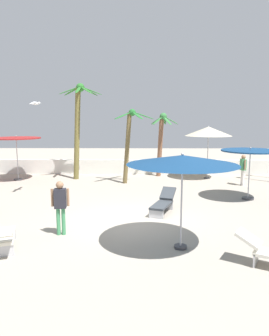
# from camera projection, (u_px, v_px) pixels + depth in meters

# --- Properties ---
(ground_plane) EXTENTS (56.00, 56.00, 0.00)m
(ground_plane) POSITION_uv_depth(u_px,v_px,m) (133.00, 222.00, 11.39)
(ground_plane) COLOR #9E9384
(boundary_wall) EXTENTS (25.20, 0.30, 0.94)m
(boundary_wall) POSITION_uv_depth(u_px,v_px,m) (136.00, 167.00, 21.16)
(boundary_wall) COLOR silver
(boundary_wall) RESTS_ON ground_plane
(patio_umbrella_0) EXTENTS (2.54, 2.54, 2.37)m
(patio_umbrella_0) POSITION_uv_depth(u_px,v_px,m) (250.00, 154.00, 14.28)
(patio_umbrella_0) COLOR #333338
(patio_umbrella_0) RESTS_ON ground_plane
(patio_umbrella_1) EXTENTS (2.80, 2.80, 2.64)m
(patio_umbrella_1) POSITION_uv_depth(u_px,v_px,m) (16.00, 140.00, 18.78)
(patio_umbrella_1) COLOR #333338
(patio_umbrella_1) RESTS_ON ground_plane
(patio_umbrella_2) EXTENTS (3.07, 3.07, 2.72)m
(patio_umbrella_2) POSITION_uv_depth(u_px,v_px,m) (182.00, 160.00, 8.74)
(patio_umbrella_2) COLOR #333338
(patio_umbrella_2) RESTS_ON ground_plane
(patio_umbrella_3) EXTENTS (2.78, 2.78, 3.17)m
(patio_umbrella_3) POSITION_uv_depth(u_px,v_px,m) (208.00, 131.00, 19.14)
(patio_umbrella_3) COLOR #333338
(patio_umbrella_3) RESTS_ON ground_plane
(palm_tree_0) EXTENTS (2.48, 2.50, 5.64)m
(palm_tree_0) POSITION_uv_depth(u_px,v_px,m) (78.00, 120.00, 18.96)
(palm_tree_0) COLOR brown
(palm_tree_0) RESTS_ON ground_plane
(palm_tree_1) EXTENTS (1.79, 1.89, 3.97)m
(palm_tree_1) POSITION_uv_depth(u_px,v_px,m) (161.00, 137.00, 20.12)
(palm_tree_1) COLOR brown
(palm_tree_1) RESTS_ON ground_plane
(palm_tree_2) EXTENTS (2.31, 2.21, 4.14)m
(palm_tree_2) POSITION_uv_depth(u_px,v_px,m) (129.00, 136.00, 17.82)
(palm_tree_2) COLOR brown
(palm_tree_2) RESTS_ON ground_plane
(lounge_chair_0) EXTENTS (1.12, 1.92, 0.81)m
(lounge_chair_0) POSITION_uv_depth(u_px,v_px,m) (4.00, 237.00, 8.89)
(lounge_chair_0) COLOR #B7B7BC
(lounge_chair_0) RESTS_ON ground_plane
(lounge_chair_2) EXTENTS (1.19, 1.94, 0.83)m
(lounge_chair_2) POSITION_uv_depth(u_px,v_px,m) (163.00, 202.00, 12.56)
(lounge_chair_2) COLOR #B7B7BC
(lounge_chair_2) RESTS_ON ground_plane
(guest_0) EXTENTS (0.56, 0.28, 1.72)m
(guest_0) POSITION_uv_depth(u_px,v_px,m) (60.00, 202.00, 10.03)
(guest_0) COLOR #3F8C59
(guest_0) RESTS_ON ground_plane
(guest_1) EXTENTS (0.27, 0.56, 1.68)m
(guest_1) POSITION_uv_depth(u_px,v_px,m) (243.00, 167.00, 17.46)
(guest_1) COLOR silver
(guest_1) RESTS_ON ground_plane
(seagull_0) EXTENTS (0.38, 1.07, 0.15)m
(seagull_0) POSITION_uv_depth(u_px,v_px,m) (36.00, 103.00, 14.54)
(seagull_0) COLOR white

